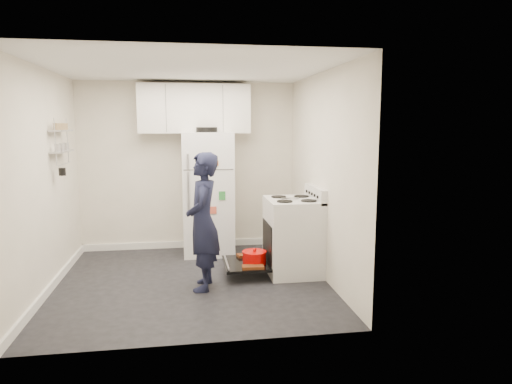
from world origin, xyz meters
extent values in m
cube|color=black|center=(0.00, 0.00, 0.00)|extent=(3.20, 3.20, 0.01)
cube|color=white|center=(0.00, 0.00, 2.50)|extent=(3.20, 3.20, 0.01)
cube|color=beige|center=(0.00, 1.60, 1.25)|extent=(3.20, 0.01, 2.50)
cube|color=beige|center=(0.00, -1.60, 1.25)|extent=(3.20, 0.01, 2.50)
cube|color=beige|center=(-1.60, 0.00, 1.25)|extent=(0.01, 3.20, 2.50)
cube|color=beige|center=(1.60, 0.00, 1.25)|extent=(0.01, 3.20, 2.50)
cube|color=white|center=(-1.59, 0.00, 0.05)|extent=(0.03, 3.20, 0.10)
cube|color=white|center=(0.00, 1.59, 0.05)|extent=(3.20, 0.03, 0.10)
cube|color=silver|center=(1.28, 0.15, 0.46)|extent=(0.65, 0.76, 0.92)
cube|color=black|center=(1.21, 0.15, 0.40)|extent=(0.53, 0.60, 0.52)
cube|color=orange|center=(1.48, 0.15, 0.40)|extent=(0.02, 0.56, 0.46)
cylinder|color=black|center=(1.26, 0.15, 0.22)|extent=(0.34, 0.34, 0.02)
cube|color=silver|center=(1.56, 0.15, 1.01)|extent=(0.08, 0.76, 0.18)
cube|color=silver|center=(1.28, 0.15, 0.94)|extent=(0.65, 0.76, 0.03)
cube|color=#B2B2B7|center=(1.23, 0.10, 0.97)|extent=(0.22, 0.03, 0.01)
cube|color=black|center=(0.68, 0.15, 0.14)|extent=(0.55, 0.70, 0.03)
cylinder|color=#B2B2B7|center=(0.43, 0.15, 0.18)|extent=(0.02, 0.66, 0.02)
cylinder|color=#D10501|center=(0.77, 0.08, 0.23)|extent=(0.29, 0.29, 0.14)
cylinder|color=#D10501|center=(0.77, 0.08, 0.31)|extent=(0.30, 0.30, 0.02)
sphere|color=#D10501|center=(0.77, 0.08, 0.34)|extent=(0.04, 0.04, 0.04)
cube|color=#963C10|center=(0.73, -0.11, 0.18)|extent=(0.27, 0.15, 0.04)
cube|color=#963C10|center=(0.73, 0.41, 0.18)|extent=(0.28, 0.18, 0.04)
cube|color=silver|center=(0.26, 1.25, 0.88)|extent=(0.72, 0.70, 1.77)
cube|color=#4C4C4C|center=(0.26, 0.90, 1.26)|extent=(0.68, 0.01, 0.01)
cube|color=#B2B2B7|center=(-0.02, 0.88, 1.38)|extent=(0.03, 0.03, 0.20)
cube|color=#B2B2B7|center=(-0.02, 0.88, 0.96)|extent=(0.03, 0.03, 0.55)
cylinder|color=black|center=(0.26, 1.25, 1.80)|extent=(0.30, 0.30, 0.07)
cube|color=#CC523A|center=(0.31, 0.89, 0.70)|extent=(0.10, 0.01, 0.10)
cube|color=beige|center=(0.21, 0.89, 1.05)|extent=(0.12, 0.01, 0.16)
cube|color=orange|center=(0.36, 0.89, 1.35)|extent=(0.07, 0.01, 0.07)
cube|color=#2B8236|center=(0.44, 0.89, 0.90)|extent=(0.09, 0.01, 0.12)
cube|color=yellow|center=(0.11, 0.89, 1.28)|extent=(0.06, 0.01, 0.06)
cube|color=silver|center=(0.10, 1.43, 2.10)|extent=(1.60, 0.33, 0.70)
cube|color=#B2B2B7|center=(-1.52, 0.50, 1.80)|extent=(0.14, 0.60, 0.02)
cube|color=#B2B2B7|center=(-1.52, 0.50, 1.55)|extent=(0.14, 0.60, 0.02)
cylinder|color=black|center=(-1.49, 0.32, 1.32)|extent=(0.08, 0.08, 0.09)
imported|color=black|center=(0.13, -0.24, 0.78)|extent=(0.44, 0.61, 1.57)
camera|label=1|loc=(-0.06, -5.33, 1.87)|focal=32.00mm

